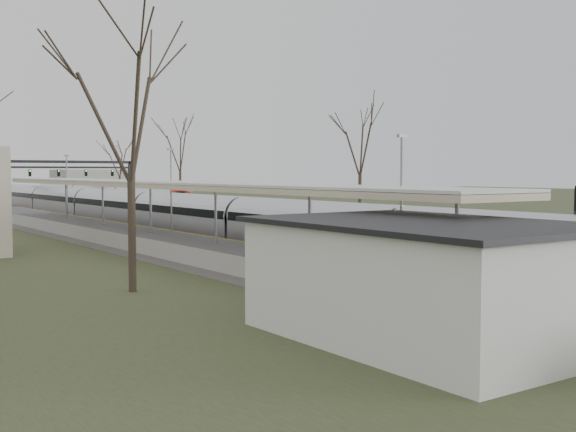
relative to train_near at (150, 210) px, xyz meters
name	(u,v)px	position (x,y,z in m)	size (l,w,h in m)	color
track_bed	(151,222)	(2.76, 5.97, -1.42)	(24.00, 160.00, 0.22)	#474442
platform	(128,237)	(-6.55, -11.53, -0.98)	(3.50, 69.00, 1.00)	#9E9B93
canopy	(158,184)	(-6.55, -16.04, 2.45)	(4.10, 50.00, 3.11)	slate
station_building	(425,284)	(-10.00, -41.03, 0.12)	(6.00, 9.00, 3.20)	silver
signal_gantry	(52,170)	(2.79, 35.96, 3.43)	(21.00, 0.59, 6.08)	black
tree_west_near	(130,102)	(-13.50, -29.03, 5.81)	(5.00, 5.00, 10.30)	#2D231C
tree_east_far	(360,141)	(16.50, -7.03, 5.81)	(5.00, 5.00, 10.30)	#2D231C
train_near	(150,210)	(0.00, 0.00, 0.00)	(2.62, 90.21, 3.05)	#AFB1BA
train_far	(100,198)	(7.00, 30.99, 0.00)	(2.62, 45.21, 3.05)	#AFB1BA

